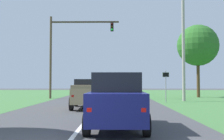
# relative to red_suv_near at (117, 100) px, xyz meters

# --- Properties ---
(ground_plane) EXTENTS (120.00, 120.00, 0.00)m
(ground_plane) POSITION_rel_red_suv_near_xyz_m (-1.38, 8.73, -1.06)
(ground_plane) COLOR #424244
(red_suv_near) EXTENTS (2.15, 4.93, 2.04)m
(red_suv_near) POSITION_rel_red_suv_near_xyz_m (0.00, 0.00, 0.00)
(red_suv_near) COLOR navy
(red_suv_near) RESTS_ON ground_plane
(pickup_truck_lead) EXTENTS (2.38, 5.03, 1.91)m
(pickup_truck_lead) POSITION_rel_red_suv_near_xyz_m (-1.83, 8.19, -0.07)
(pickup_truck_lead) COLOR tan
(pickup_truck_lead) RESTS_ON ground_plane
(traffic_light) EXTENTS (7.40, 0.40, 8.76)m
(traffic_light) POSITION_rel_red_suv_near_xyz_m (-5.26, 19.67, 4.65)
(traffic_light) COLOR brown
(traffic_light) RESTS_ON ground_plane
(keep_moving_sign) EXTENTS (0.60, 0.09, 2.71)m
(keep_moving_sign) POSITION_rel_red_suv_near_xyz_m (4.19, 13.80, 0.67)
(keep_moving_sign) COLOR gray
(keep_moving_sign) RESTS_ON ground_plane
(oak_tree_right) EXTENTS (4.74, 4.74, 8.34)m
(oak_tree_right) POSITION_rel_red_suv_near_xyz_m (9.36, 22.30, 4.89)
(oak_tree_right) COLOR #4C351E
(oak_tree_right) RESTS_ON ground_plane
(utility_pole_right) EXTENTS (0.28, 0.28, 9.26)m
(utility_pole_right) POSITION_rel_red_suv_near_xyz_m (6.12, 15.49, 3.57)
(utility_pole_right) COLOR #9E998E
(utility_pole_right) RESTS_ON ground_plane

